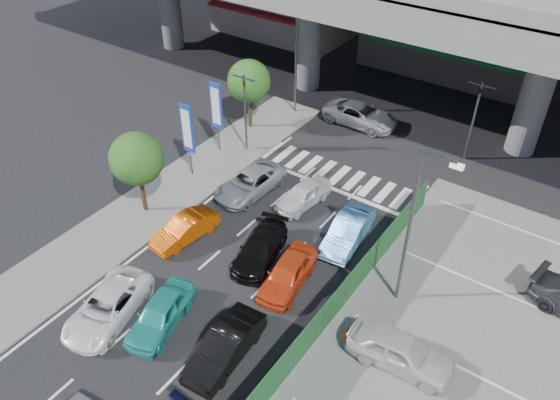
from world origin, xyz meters
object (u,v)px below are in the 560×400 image
Objects in this scene: traffic_light_right at (478,102)px; street_lamp_right at (415,218)px; signboard_far at (216,108)px; sedan_white_mid_left at (108,307)px; tree_near at (136,159)px; wagon_silver_front_left at (250,183)px; signboard_near at (187,131)px; taxi_teal_mid at (160,314)px; hatch_black_mid_right at (225,346)px; crossing_wagon_silver at (360,115)px; taxi_orange_left at (185,229)px; traffic_light_left at (244,95)px; taxi_orange_right at (288,273)px; traffic_cone at (347,332)px; sedan_white_front_mid at (303,195)px; kei_truck_front_right at (348,231)px; parked_sedan_white at (401,351)px; street_lamp_left at (298,48)px; tree_far at (249,81)px; sedan_black_mid at (260,249)px.

street_lamp_right is (1.67, -13.00, 0.83)m from traffic_light_right.
signboard_far is 1.01× the size of sedan_white_mid_left.
tree_near is 1.04× the size of wagon_silver_front_left.
signboard_near is at bearing 99.14° from sedan_white_mid_left.
signboard_near is (-14.37, 1.99, -1.71)m from street_lamp_right.
sedan_white_mid_left is 1.17× the size of taxi_teal_mid.
hatch_black_mid_right is (9.89, -8.94, -2.37)m from signboard_near.
taxi_orange_left is at bearing 173.48° from crossing_wagon_silver.
traffic_light_left is 12.30m from taxi_orange_right.
traffic_cone is at bearing 16.04° from taxi_teal_mid.
signboard_near is 1.18× the size of taxi_teal_mid.
sedan_white_mid_left is 5.67m from hatch_black_mid_right.
sedan_white_mid_left is 10.85m from wagon_silver_front_left.
taxi_orange_right is at bearing -155.94° from street_lamp_right.
taxi_orange_right is at bearing -55.18° from sedan_white_front_mid.
traffic_light_left reaches higher than kei_truck_front_right.
signboard_far is 18.30m from parked_sedan_white.
street_lamp_left reaches higher than hatch_black_mid_right.
traffic_light_left is 9.42m from taxi_orange_left.
taxi_orange_right is at bearing -101.41° from traffic_light_right.
parked_sedan_white is at bearing -26.85° from signboard_far.
signboard_far is at bearing 136.27° from taxi_orange_right.
hatch_black_mid_right is 7.00m from parked_sedan_white.
street_lamp_right is at bearing -41.63° from street_lamp_left.
taxi_orange_left is 12.29m from parked_sedan_white.
street_lamp_left is at bearing 91.20° from traffic_light_left.
traffic_light_left reaches higher than signboard_near.
tree_near is 1.11× the size of parked_sedan_white.
street_lamp_left is 1.71× the size of sedan_white_mid_left.
parked_sedan_white is at bearing -35.52° from tree_far.
parked_sedan_white is (5.33, -5.30, 0.11)m from kei_truck_front_right.
taxi_teal_mid is 0.92× the size of parked_sedan_white.
tree_far is at bearing 93.26° from signboard_far.
signboard_far is 7.86m from sedan_white_front_mid.
sedan_white_front_mid is (-2.98, 10.37, -0.06)m from hatch_black_mid_right.
street_lamp_right is 14.38m from tree_near.
kei_truck_front_right is (3.95, 9.29, 0.01)m from taxi_teal_mid.
signboard_near reaches higher than parked_sedan_white.
tree_far is (-1.60, 2.50, -0.55)m from traffic_light_left.
street_lamp_left is at bearing 133.57° from sedan_white_front_mid.
street_lamp_left is 20.28m from traffic_cone.
street_lamp_right is 11.41m from taxi_teal_mid.
traffic_light_left reaches higher than sedan_white_front_mid.
crossing_wagon_silver is at bearing 85.54° from sedan_black_mid.
tree_far is at bearing 143.50° from kei_truck_front_right.
traffic_light_right is 1.11× the size of sedan_white_mid_left.
traffic_light_right is 0.65× the size of street_lamp_right.
traffic_light_left is 0.65× the size of street_lamp_right.
traffic_light_left is 1.31× the size of taxi_teal_mid.
signboard_far is 1.11× the size of sedan_black_mid.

